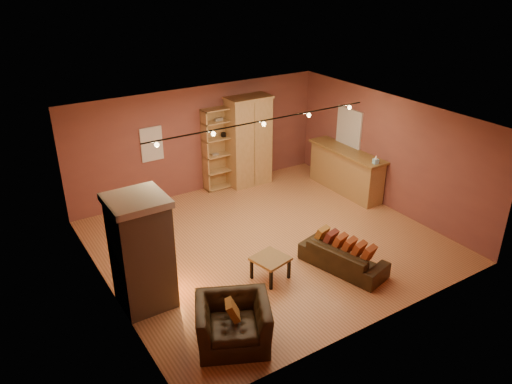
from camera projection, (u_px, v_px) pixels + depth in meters
floor at (268, 241)px, 11.04m from camera, size 7.00×7.00×0.00m
ceiling at (269, 119)px, 9.85m from camera, size 7.00×7.00×0.00m
back_wall at (199, 140)px, 12.93m from camera, size 7.00×0.02×2.80m
left_wall at (103, 228)px, 8.75m from camera, size 0.02×6.50×2.80m
right_wall at (388, 152)px, 12.14m from camera, size 0.02×6.50×2.80m
fireplace at (142, 252)px, 8.66m from camera, size 1.01×0.98×2.12m
back_window at (152, 144)px, 12.22m from camera, size 0.56×0.04×0.86m
bookcase at (219, 148)px, 13.20m from camera, size 0.91×0.35×2.22m
armoire at (248, 141)px, 13.40m from camera, size 1.20×0.68×2.44m
bar_counter at (346, 171)px, 13.19m from camera, size 0.64×2.43×1.16m
tissue_box at (376, 160)px, 12.06m from camera, size 0.14×0.14×0.22m
right_window at (349, 127)px, 13.09m from camera, size 0.05×0.90×1.00m
loveseat at (343, 252)px, 9.94m from camera, size 0.95×1.85×0.75m
armchair at (233, 316)px, 7.94m from camera, size 1.39×1.20×1.03m
coffee_table at (270, 261)px, 9.61m from camera, size 0.74×0.74×0.47m
track_rail at (264, 122)px, 10.05m from camera, size 5.20×0.09×0.13m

